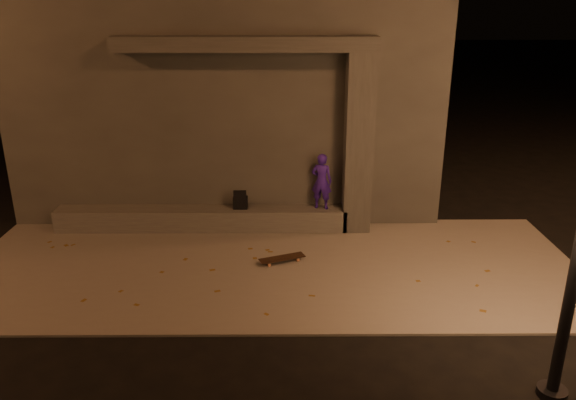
{
  "coord_description": "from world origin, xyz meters",
  "views": [
    {
      "loc": [
        0.23,
        -7.12,
        4.59
      ],
      "look_at": [
        0.29,
        2.0,
        1.3
      ],
      "focal_mm": 35.0,
      "sensor_mm": 36.0,
      "label": 1
    }
  ],
  "objects_px": {
    "skateboarder": "(322,181)",
    "backpack": "(240,202)",
    "skateboard": "(282,258)",
    "column": "(358,144)"
  },
  "relations": [
    {
      "from": "column",
      "to": "skateboarder",
      "type": "bearing_deg",
      "value": 180.0
    },
    {
      "from": "skateboarder",
      "to": "backpack",
      "type": "relative_size",
      "value": 2.8
    },
    {
      "from": "backpack",
      "to": "skateboard",
      "type": "distance_m",
      "value": 1.9
    },
    {
      "from": "skateboarder",
      "to": "skateboard",
      "type": "relative_size",
      "value": 1.34
    },
    {
      "from": "column",
      "to": "skateboarder",
      "type": "height_order",
      "value": "column"
    },
    {
      "from": "column",
      "to": "skateboarder",
      "type": "distance_m",
      "value": 1.05
    },
    {
      "from": "backpack",
      "to": "skateboard",
      "type": "height_order",
      "value": "backpack"
    },
    {
      "from": "backpack",
      "to": "skateboard",
      "type": "xyz_separation_m",
      "value": [
        0.87,
        -1.61,
        -0.52
      ]
    },
    {
      "from": "backpack",
      "to": "column",
      "type": "bearing_deg",
      "value": 0.31
    },
    {
      "from": "skateboarder",
      "to": "skateboard",
      "type": "xyz_separation_m",
      "value": [
        -0.8,
        -1.61,
        -0.96
      ]
    }
  ]
}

